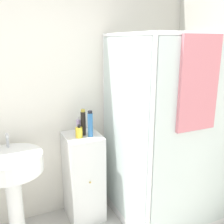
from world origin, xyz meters
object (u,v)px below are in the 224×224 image
(shampoo_bottle_blue, at_px, (90,124))
(lotion_bottle_white, at_px, (79,127))
(sink, at_px, (12,174))
(shampoo_bottle_tall_black, at_px, (83,123))
(soap_dispenser, at_px, (79,132))

(shampoo_bottle_blue, relative_size, lotion_bottle_white, 1.45)
(sink, relative_size, shampoo_bottle_tall_black, 3.88)
(shampoo_bottle_tall_black, xyz_separation_m, lotion_bottle_white, (-0.03, 0.05, -0.05))
(sink, relative_size, lotion_bottle_white, 5.72)
(soap_dispenser, relative_size, lotion_bottle_white, 0.75)
(lotion_bottle_white, bearing_deg, soap_dispenser, -108.27)
(sink, bearing_deg, shampoo_bottle_tall_black, 9.54)
(sink, relative_size, soap_dispenser, 7.64)
(sink, xyz_separation_m, shampoo_bottle_blue, (0.74, 0.05, 0.34))
(sink, bearing_deg, shampoo_bottle_blue, 3.97)
(shampoo_bottle_tall_black, height_order, lotion_bottle_white, shampoo_bottle_tall_black)
(shampoo_bottle_tall_black, relative_size, lotion_bottle_white, 1.47)
(sink, height_order, shampoo_bottle_tall_black, shampoo_bottle_tall_black)
(sink, bearing_deg, lotion_bottle_white, 14.20)
(shampoo_bottle_blue, height_order, lotion_bottle_white, shampoo_bottle_blue)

